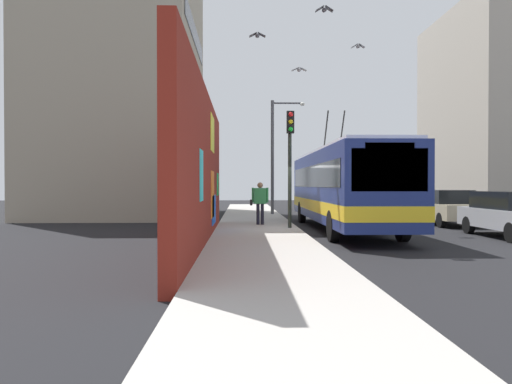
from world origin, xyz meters
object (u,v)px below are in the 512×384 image
object	(u,v)px
parked_car_champagne	(444,206)
parked_car_black	(373,199)
parked_car_navy	(402,202)
parked_car_silver	(511,213)
traffic_light	(290,150)
city_bus	(342,186)
pedestrian_midblock	(260,200)
street_lamp	(276,148)

from	to	relation	value
parked_car_champagne	parked_car_black	bearing A→B (deg)	0.00
parked_car_navy	parked_car_black	world-z (taller)	same
parked_car_silver	parked_car_navy	world-z (taller)	same
parked_car_silver	parked_car_champagne	xyz separation A→B (m)	(5.62, 0.00, 0.00)
parked_car_black	traffic_light	bearing A→B (deg)	154.77
parked_car_black	parked_car_silver	bearing A→B (deg)	-180.00
parked_car_silver	parked_car_black	bearing A→B (deg)	0.00
city_bus	pedestrian_midblock	distance (m)	3.45
parked_car_champagne	traffic_light	bearing A→B (deg)	114.31
parked_car_silver	traffic_light	xyz separation A→B (m)	(2.30, 7.35, 2.32)
city_bus	street_lamp	world-z (taller)	street_lamp
parked_car_black	street_lamp	bearing A→B (deg)	131.18
traffic_light	street_lamp	bearing A→B (deg)	-0.77
traffic_light	parked_car_navy	bearing A→B (deg)	-38.52
parked_car_champagne	city_bus	bearing A→B (deg)	116.81
city_bus	pedestrian_midblock	size ratio (longest dim) A/B	7.22
traffic_light	street_lamp	size ratio (longest dim) A/B	0.69
parked_car_champagne	parked_car_navy	xyz separation A→B (m)	(5.91, 0.00, -0.00)
parked_car_champagne	parked_car_navy	size ratio (longest dim) A/B	1.17
city_bus	parked_car_silver	world-z (taller)	city_bus
parked_car_navy	street_lamp	bearing A→B (deg)	89.66
city_bus	pedestrian_midblock	xyz separation A→B (m)	(1.03, 3.24, -0.58)
parked_car_navy	pedestrian_midblock	bearing A→B (deg)	131.66
traffic_light	city_bus	bearing A→B (deg)	-72.16
parked_car_black	parked_car_champagne	bearing A→B (deg)	-180.00
city_bus	parked_car_champagne	distance (m)	5.90
parked_car_silver	pedestrian_midblock	world-z (taller)	pedestrian_midblock
parked_car_navy	street_lamp	size ratio (longest dim) A/B	0.64
parked_car_champagne	street_lamp	size ratio (longest dim) A/B	0.75
parked_car_champagne	parked_car_black	xyz separation A→B (m)	(12.28, 0.00, -0.00)
pedestrian_midblock	parked_car_black	bearing A→B (deg)	-31.32
parked_car_navy	pedestrian_midblock	distance (m)	11.30
city_bus	street_lamp	distance (m)	9.07
parked_car_black	pedestrian_midblock	distance (m)	16.24
parked_car_champagne	traffic_light	distance (m)	8.39
parked_car_black	traffic_light	distance (m)	17.40
traffic_light	pedestrian_midblock	bearing A→B (deg)	32.35
parked_car_silver	traffic_light	size ratio (longest dim) A/B	1.00
parked_car_champagne	street_lamp	bearing A→B (deg)	50.49
parked_car_black	street_lamp	distance (m)	10.07
city_bus	parked_car_silver	bearing A→B (deg)	-119.88
city_bus	parked_car_champagne	size ratio (longest dim) A/B	2.62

